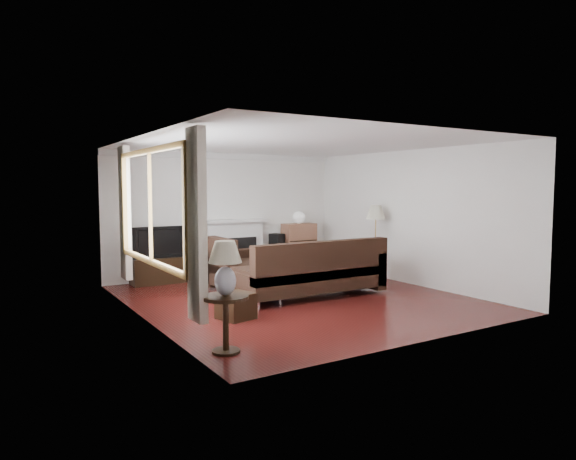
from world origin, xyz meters
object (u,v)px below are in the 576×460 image
tv_stand (158,270)px  sectional_sofa (310,270)px  coffee_table (261,271)px  bookshelf (299,246)px  side_table (226,324)px  floor_lamp (375,243)px

tv_stand → sectional_sofa: sectional_sofa is taller
tv_stand → coffee_table: tv_stand is taller
bookshelf → side_table: bearing=-130.7°
sectional_sofa → floor_lamp: floor_lamp is taller
bookshelf → sectional_sofa: size_ratio=0.37×
tv_stand → bookshelf: bookshelf is taller
bookshelf → floor_lamp: floor_lamp is taller
sectional_sofa → side_table: size_ratio=4.34×
floor_lamp → side_table: floor_lamp is taller
tv_stand → sectional_sofa: 3.04m
coffee_table → side_table: side_table is taller
coffee_table → side_table: size_ratio=1.75×
bookshelf → coffee_table: (-1.49, -0.98, -0.29)m
bookshelf → coffee_table: bookshelf is taller
coffee_table → floor_lamp: bearing=-46.7°
floor_lamp → side_table: size_ratio=2.31×
tv_stand → floor_lamp: (3.74, -1.85, 0.49)m
tv_stand → side_table: 4.44m
floor_lamp → side_table: (-4.37, -2.54, -0.41)m
bookshelf → side_table: size_ratio=1.60×
tv_stand → side_table: bearing=-98.1°
bookshelf → floor_lamp: size_ratio=0.69×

